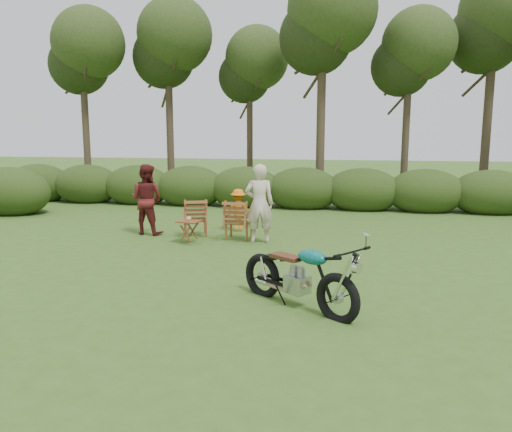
% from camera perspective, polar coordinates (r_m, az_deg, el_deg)
% --- Properties ---
extents(ground, '(80.00, 80.00, 0.00)m').
position_cam_1_polar(ground, '(8.46, -0.74, -7.98)').
color(ground, '#36531B').
rests_on(ground, ground).
extents(tree_line, '(22.52, 11.62, 8.14)m').
position_cam_1_polar(tree_line, '(17.72, 7.43, 13.53)').
color(tree_line, '#372C1E').
rests_on(tree_line, ground).
extents(motorcycle, '(2.16, 1.87, 1.19)m').
position_cam_1_polar(motorcycle, '(7.55, 4.71, -10.21)').
color(motorcycle, '#0CA69F').
rests_on(motorcycle, ground).
extents(lawn_chair_right, '(0.68, 0.68, 0.95)m').
position_cam_1_polar(lawn_chair_right, '(12.07, -1.97, -2.65)').
color(lawn_chair_right, brown).
rests_on(lawn_chair_right, ground).
extents(lawn_chair_left, '(0.82, 0.82, 0.93)m').
position_cam_1_polar(lawn_chair_left, '(12.58, -6.92, -2.22)').
color(lawn_chair_left, brown).
rests_on(lawn_chair_left, ground).
extents(side_table, '(0.59, 0.52, 0.53)m').
position_cam_1_polar(side_table, '(11.68, -7.66, -1.82)').
color(side_table, brown).
rests_on(side_table, ground).
extents(cup, '(0.14, 0.14, 0.09)m').
position_cam_1_polar(cup, '(11.66, -7.70, -0.29)').
color(cup, beige).
rests_on(cup, side_table).
extents(adult_a, '(0.74, 0.57, 1.84)m').
position_cam_1_polar(adult_a, '(11.71, 0.38, -3.03)').
color(adult_a, beige).
rests_on(adult_a, ground).
extents(adult_b, '(0.95, 0.79, 1.77)m').
position_cam_1_polar(adult_b, '(12.98, -12.26, -2.00)').
color(adult_b, '#561818').
rests_on(adult_b, ground).
extents(child, '(0.78, 0.55, 1.10)m').
position_cam_1_polar(child, '(13.07, -2.01, -1.71)').
color(child, orange).
rests_on(child, ground).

